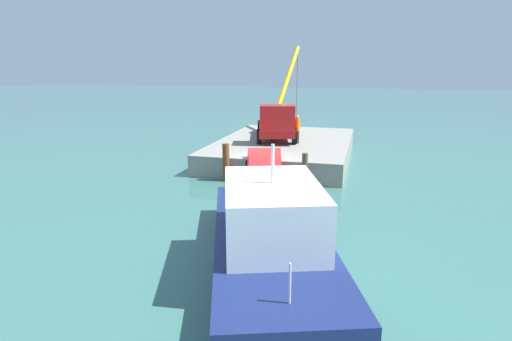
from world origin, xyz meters
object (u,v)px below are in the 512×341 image
at_px(dock_worker, 297,129).
at_px(moored_yacht, 265,233).
at_px(crane_truck, 277,121).
at_px(salvaged_car, 264,175).

relative_size(dock_worker, moored_yacht, 0.15).
bearing_deg(crane_truck, dock_worker, 57.60).
relative_size(crane_truck, salvaged_car, 2.25).
height_order(crane_truck, dock_worker, crane_truck).
bearing_deg(crane_truck, salvaged_car, 7.25).
distance_m(crane_truck, dock_worker, 1.94).
xyz_separation_m(dock_worker, salvaged_car, (6.65, -0.64, -1.54)).
height_order(salvaged_car, moored_yacht, moored_yacht).
bearing_deg(dock_worker, salvaged_car, -5.45).
xyz_separation_m(dock_worker, moored_yacht, (13.66, 1.13, -1.84)).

